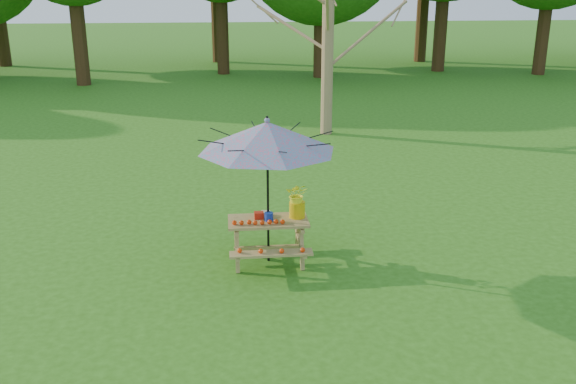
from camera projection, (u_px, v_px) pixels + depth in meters
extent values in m
plane|color=#2B6212|center=(218.00, 353.00, 7.40)|extent=(120.00, 120.00, 0.00)
cylinder|color=#997753|center=(328.00, 50.00, 17.18)|extent=(0.30, 0.30, 4.61)
cube|color=olive|center=(268.00, 221.00, 9.63)|extent=(1.20, 0.62, 0.04)
cube|color=olive|center=(271.00, 254.00, 9.20)|extent=(1.20, 0.22, 0.04)
cube|color=olive|center=(266.00, 226.00, 10.24)|extent=(1.20, 0.22, 0.04)
cylinder|color=black|center=(268.00, 191.00, 9.48)|extent=(0.04, 0.04, 2.25)
cone|color=#219DBE|center=(267.00, 137.00, 9.21)|extent=(2.36, 2.36, 0.44)
sphere|color=#219DBE|center=(267.00, 120.00, 9.14)|extent=(0.08, 0.08, 0.08)
cube|color=red|center=(259.00, 215.00, 9.66)|extent=(0.14, 0.12, 0.10)
cylinder|color=#1431A6|center=(269.00, 217.00, 9.56)|extent=(0.13, 0.13, 0.13)
cube|color=beige|center=(266.00, 214.00, 9.77)|extent=(0.13, 0.13, 0.07)
cylinder|color=#DDB30B|center=(297.00, 210.00, 9.69)|extent=(0.24, 0.24, 0.24)
imported|color=#FCFF28|center=(297.00, 194.00, 9.62)|extent=(0.37, 0.34, 0.36)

